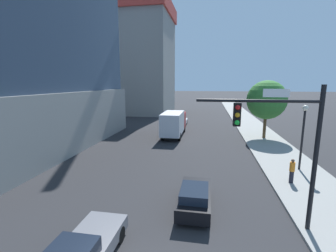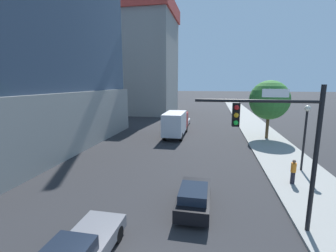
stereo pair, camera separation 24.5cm
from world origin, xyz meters
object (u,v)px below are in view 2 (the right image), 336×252
object	(u,v)px
construction_building	(145,54)
street_tree	(269,100)
car_black	(194,197)
box_truck	(176,123)
pedestrian_orange_shirt	(293,172)
street_lamp	(305,128)
car_white	(184,121)
traffic_light_pole	(280,134)

from	to	relation	value
construction_building	street_tree	bearing A→B (deg)	-46.98
car_black	box_truck	distance (m)	18.12
street_tree	box_truck	distance (m)	11.68
car_black	pedestrian_orange_shirt	bearing A→B (deg)	34.57
street_lamp	car_black	world-z (taller)	street_lamp
car_white	car_black	distance (m)	26.21
traffic_light_pole	street_lamp	size ratio (longest dim) A/B	1.31
traffic_light_pole	street_lamp	bearing A→B (deg)	64.13
construction_building	car_black	bearing A→B (deg)	-70.52
pedestrian_orange_shirt	construction_building	bearing A→B (deg)	119.33
traffic_light_pole	street_tree	bearing A→B (deg)	79.19
street_tree	car_black	size ratio (longest dim) A/B	1.68
street_lamp	car_white	distance (m)	22.23
construction_building	traffic_light_pole	distance (m)	47.72
street_lamp	pedestrian_orange_shirt	size ratio (longest dim) A/B	3.02
construction_building	car_black	size ratio (longest dim) A/B	7.62
car_black	street_lamp	bearing A→B (deg)	42.71
construction_building	street_lamp	size ratio (longest dim) A/B	6.30
street_lamp	construction_building	bearing A→B (deg)	123.07
car_white	traffic_light_pole	bearing A→B (deg)	-74.23
box_truck	pedestrian_orange_shirt	world-z (taller)	box_truck
construction_building	street_lamp	distance (m)	42.67
box_truck	street_tree	bearing A→B (deg)	2.05
box_truck	street_lamp	bearing A→B (deg)	-42.02
traffic_light_pole	box_truck	distance (m)	20.42
traffic_light_pole	construction_building	bearing A→B (deg)	113.42
street_lamp	box_truck	size ratio (longest dim) A/B	0.65
street_lamp	pedestrian_orange_shirt	distance (m)	4.10
street_lamp	car_black	distance (m)	10.97
street_tree	car_white	world-z (taller)	street_tree
street_tree	car_white	distance (m)	14.35
traffic_light_pole	car_black	world-z (taller)	traffic_light_pole
construction_building	box_truck	xyz separation A→B (m)	(11.01, -24.29, -11.65)
traffic_light_pole	car_black	distance (m)	5.55
car_black	pedestrian_orange_shirt	size ratio (longest dim) A/B	2.49
street_lamp	car_white	xyz separation A→B (m)	(-11.63, 18.73, -2.84)
traffic_light_pole	car_white	distance (m)	28.32
car_white	pedestrian_orange_shirt	xyz separation A→B (m)	(10.13, -21.59, 0.31)
construction_building	car_black	world-z (taller)	construction_building
construction_building	traffic_light_pole	world-z (taller)	construction_building
car_white	pedestrian_orange_shirt	bearing A→B (deg)	-64.86
traffic_light_pole	car_black	xyz separation A→B (m)	(-3.79, 1.06, -3.91)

